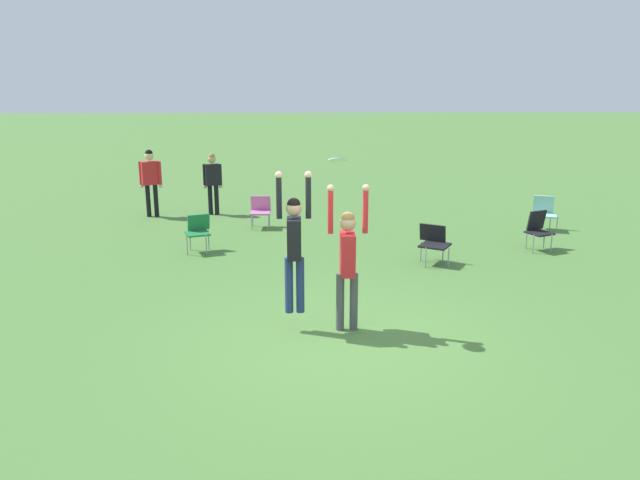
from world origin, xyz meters
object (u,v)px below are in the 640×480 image
at_px(person_spectator_far, 150,176).
at_px(camping_chair_2, 538,228).
at_px(frisbee, 338,160).
at_px(camping_chair_4, 434,241).
at_px(person_jumping, 294,240).
at_px(person_defending, 347,254).
at_px(camping_chair_0, 545,211).
at_px(camping_chair_3, 261,209).
at_px(person_spectator_near, 213,178).
at_px(camping_chair_1, 198,230).

bearing_deg(person_spectator_far, camping_chair_2, -49.93).
distance_m(frisbee, camping_chair_4, 4.54).
height_order(person_jumping, person_defending, person_jumping).
relative_size(person_defending, person_spectator_far, 1.21).
relative_size(person_defending, camping_chair_0, 2.62).
distance_m(person_jumping, camping_chair_3, 6.74).
xyz_separation_m(person_defending, camping_chair_0, (5.39, 6.08, -0.69)).
xyz_separation_m(person_jumping, person_defending, (0.77, -0.01, -0.23)).
distance_m(person_defending, camping_chair_4, 4.02).
height_order(camping_chair_4, person_spectator_near, person_spectator_near).
xyz_separation_m(camping_chair_1, person_spectator_near, (-0.13, 3.77, 0.51)).
height_order(frisbee, person_spectator_near, frisbee).
bearing_deg(camping_chair_4, camping_chair_3, -11.14).
bearing_deg(person_spectator_near, camping_chair_0, -31.63).
bearing_deg(camping_chair_4, frisbee, 87.81).
height_order(person_defending, camping_chair_2, person_defending).
bearing_deg(person_jumping, camping_chair_1, 25.19).
xyz_separation_m(camping_chair_0, person_spectator_near, (-8.33, 2.13, 0.52)).
xyz_separation_m(person_jumping, camping_chair_4, (2.81, 3.37, -0.94)).
xyz_separation_m(camping_chair_2, camping_chair_4, (-2.47, -0.88, -0.04)).
bearing_deg(person_spectator_near, person_jumping, -92.46).
xyz_separation_m(camping_chair_4, person_spectator_far, (-6.59, 4.62, 0.65)).
relative_size(person_jumping, camping_chair_1, 2.63).
distance_m(camping_chair_3, person_spectator_near, 2.15).
height_order(camping_chair_2, person_spectator_near, person_spectator_near).
bearing_deg(person_defending, camping_chair_0, 138.92).
relative_size(frisbee, camping_chair_1, 0.35).
bearing_deg(person_jumping, frisbee, -91.45).
bearing_deg(person_spectator_far, camping_chair_0, -38.43).
bearing_deg(person_spectator_near, camping_chair_4, -61.39).
bearing_deg(camping_chair_4, person_defending, 89.54).
height_order(person_jumping, camping_chair_0, person_jumping).
distance_m(person_defending, camping_chair_2, 6.24).
height_order(frisbee, camping_chair_1, frisbee).
height_order(person_defending, camping_chair_0, person_defending).
bearing_deg(camping_chair_4, camping_chair_1, 18.38).
distance_m(frisbee, camping_chair_3, 7.10).
xyz_separation_m(person_jumping, camping_chair_1, (-2.04, 4.44, -0.91)).
relative_size(camping_chair_0, camping_chair_4, 1.04).
xyz_separation_m(camping_chair_0, person_spectator_far, (-9.93, 1.92, 0.62)).
distance_m(camping_chair_0, camping_chair_4, 4.30).
bearing_deg(camping_chair_3, camping_chair_2, 161.31).
bearing_deg(camping_chair_1, camping_chair_3, -139.79).
relative_size(frisbee, camping_chair_4, 0.35).
relative_size(camping_chair_1, camping_chair_2, 0.93).
bearing_deg(frisbee, camping_chair_0, 47.72).
bearing_deg(camping_chair_2, person_spectator_near, -52.17).
bearing_deg(camping_chair_2, frisbee, 18.29).
distance_m(person_jumping, camping_chair_4, 4.49).
distance_m(person_jumping, camping_chair_0, 8.70).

